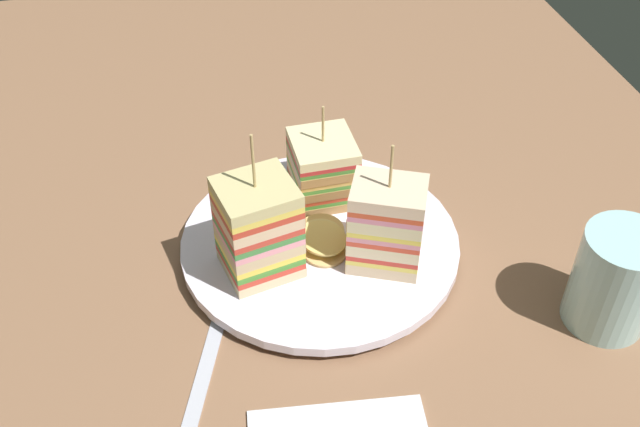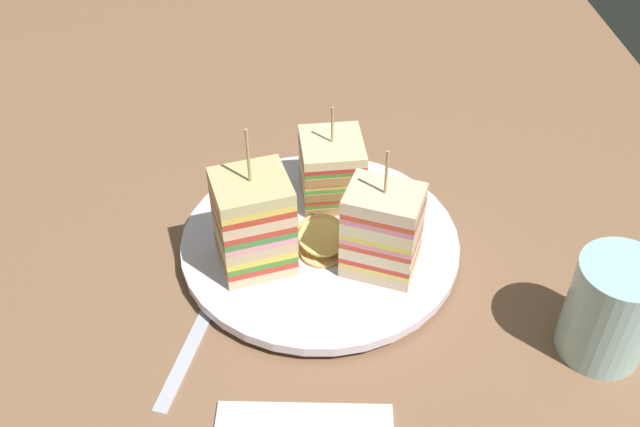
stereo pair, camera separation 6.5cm
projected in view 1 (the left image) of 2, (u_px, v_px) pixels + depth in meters
ground_plane at (320, 259)px, 68.34cm from camera, size 119.78×85.65×1.80cm
plate at (320, 244)px, 67.07cm from camera, size 24.94×24.94×1.68cm
sandwich_wedge_0 at (323, 169)px, 69.14cm from camera, size 6.21×5.76×9.95cm
sandwich_wedge_1 at (259, 229)px, 61.03cm from camera, size 6.73×7.13×13.90cm
sandwich_wedge_2 at (386, 225)px, 61.84cm from camera, size 6.67×7.43×12.34cm
chip_pile at (321, 240)px, 65.19cm from camera, size 6.60×5.83×1.83cm
spoon at (218, 319)px, 61.21cm from camera, size 13.46×6.38×1.00cm
drinking_glass at (613, 286)px, 59.42cm from camera, size 6.73×6.73×8.97cm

